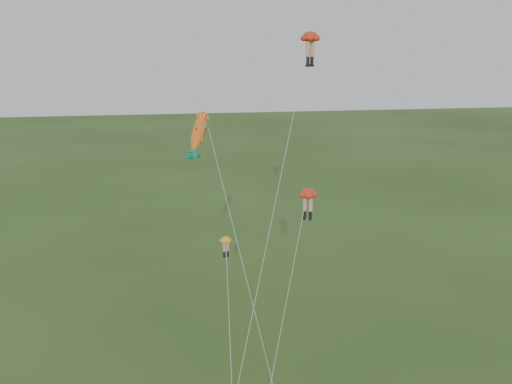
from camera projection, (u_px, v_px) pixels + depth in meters
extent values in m
ellipsoid|color=red|center=(310.00, 36.00, 41.44)|extent=(2.05, 2.05, 0.74)
cylinder|color=tan|center=(308.00, 49.00, 41.51)|extent=(0.33, 0.33, 1.12)
cylinder|color=black|center=(308.00, 61.00, 41.73)|extent=(0.26, 0.26, 0.56)
cube|color=black|center=(308.00, 66.00, 41.82)|extent=(0.34, 0.37, 0.16)
cylinder|color=tan|center=(312.00, 49.00, 41.81)|extent=(0.33, 0.33, 1.12)
cylinder|color=black|center=(312.00, 60.00, 42.03)|extent=(0.26, 0.26, 0.56)
cube|color=black|center=(312.00, 66.00, 42.12)|extent=(0.34, 0.37, 0.16)
cylinder|color=silver|center=(275.00, 203.00, 38.00)|extent=(7.46, 11.78, 22.34)
ellipsoid|color=red|center=(308.00, 193.00, 39.77)|extent=(1.77, 1.77, 0.67)
cylinder|color=tan|center=(305.00, 204.00, 40.03)|extent=(0.30, 0.30, 1.02)
cylinder|color=black|center=(305.00, 214.00, 40.22)|extent=(0.23, 0.23, 0.51)
cube|color=black|center=(304.00, 219.00, 40.31)|extent=(0.28, 0.34, 0.15)
cylinder|color=tan|center=(311.00, 204.00, 39.92)|extent=(0.30, 0.30, 1.02)
cylinder|color=black|center=(310.00, 215.00, 40.12)|extent=(0.23, 0.23, 0.51)
cube|color=black|center=(310.00, 219.00, 40.20)|extent=(0.28, 0.34, 0.15)
cylinder|color=silver|center=(288.00, 293.00, 36.83)|extent=(4.62, 8.40, 11.71)
ellipsoid|color=gold|center=(226.00, 239.00, 37.44)|extent=(1.06, 1.06, 0.42)
cylinder|color=tan|center=(224.00, 247.00, 37.51)|extent=(0.18, 0.18, 0.64)
cylinder|color=black|center=(224.00, 254.00, 37.63)|extent=(0.14, 0.14, 0.32)
cube|color=black|center=(224.00, 257.00, 37.68)|extent=(0.16, 0.21, 0.09)
cylinder|color=tan|center=(228.00, 246.00, 37.63)|extent=(0.18, 0.18, 0.64)
cylinder|color=black|center=(228.00, 253.00, 37.75)|extent=(0.14, 0.14, 0.32)
cube|color=black|center=(228.00, 256.00, 37.80)|extent=(0.16, 0.21, 0.09)
cylinder|color=silver|center=(230.00, 332.00, 34.44)|extent=(0.67, 8.56, 9.23)
ellipsoid|color=gold|center=(199.00, 131.00, 35.37)|extent=(1.94, 2.88, 2.79)
sphere|color=gold|center=(199.00, 131.00, 35.37)|extent=(1.34, 1.53, 1.27)
cone|color=#127A57|center=(199.00, 131.00, 35.37)|extent=(1.13, 1.39, 1.20)
cone|color=#127A57|center=(199.00, 131.00, 35.37)|extent=(1.13, 1.39, 1.20)
cone|color=#127A57|center=(199.00, 131.00, 35.37)|extent=(0.64, 0.78, 0.67)
cone|color=#127A57|center=(199.00, 131.00, 35.37)|extent=(0.64, 0.78, 0.67)
cone|color=red|center=(199.00, 131.00, 35.37)|extent=(0.67, 0.79, 0.66)
cylinder|color=silver|center=(238.00, 267.00, 35.20)|extent=(4.11, 5.42, 16.24)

